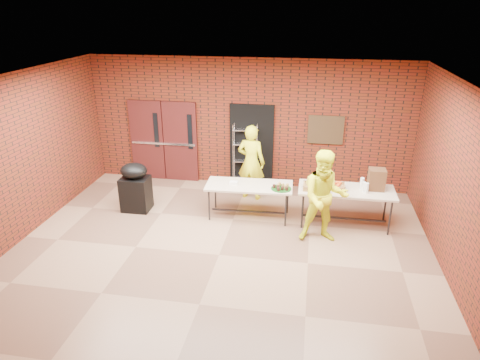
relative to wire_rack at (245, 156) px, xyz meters
name	(u,v)px	position (x,y,z in m)	size (l,w,h in m)	color
room	(217,176)	(0.04, -3.32, 0.79)	(8.08, 7.08, 3.28)	brown
double_doors	(164,141)	(-2.15, 0.12, 0.24)	(1.78, 0.12, 2.10)	#401212
dark_doorway	(252,146)	(0.14, 0.14, 0.24)	(1.10, 0.06, 2.10)	black
bronze_plaque	(326,130)	(1.94, 0.13, 0.74)	(0.85, 0.04, 0.70)	#3C2918
wire_rack	(245,156)	(0.00, 0.00, 0.00)	(0.60, 0.20, 1.63)	silver
table_left	(249,187)	(0.36, -1.68, -0.12)	(1.88, 0.85, 0.76)	#BFAB92
table_right	(346,192)	(2.40, -1.67, -0.07)	(1.97, 0.82, 0.81)	#BFAB92
basket_bananas	(314,186)	(1.73, -1.77, 0.05)	(0.44, 0.34, 0.14)	#AD7845
basket_oranges	(335,186)	(2.16, -1.67, 0.05)	(0.40, 0.31, 0.13)	#AD7845
basket_apples	(319,187)	(1.83, -1.79, 0.05)	(0.43, 0.33, 0.13)	#AD7845
muffin_tray	(281,187)	(1.06, -1.78, 0.00)	(0.43, 0.43, 0.11)	#124612
napkin_box	(234,183)	(0.02, -1.69, -0.02)	(0.17, 0.11, 0.06)	white
coffee_dispenser	(377,179)	(2.99, -1.57, 0.22)	(0.34, 0.30, 0.44)	#512F1B
cup_stack_front	(364,187)	(2.73, -1.74, 0.10)	(0.07, 0.07, 0.21)	white
cup_stack_mid	(367,188)	(2.78, -1.80, 0.10)	(0.07, 0.07, 0.22)	white
cup_stack_back	(362,183)	(2.70, -1.61, 0.12)	(0.08, 0.08, 0.25)	white
covered_grill	(135,187)	(-2.21, -1.76, -0.26)	(0.62, 0.52, 1.12)	black
volunteer_woman	(251,162)	(0.25, -0.68, 0.09)	(0.66, 0.43, 1.81)	#F3FB1B
volunteer_man	(325,197)	(1.94, -2.42, 0.12)	(0.91, 0.71, 1.87)	#F3FB1B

